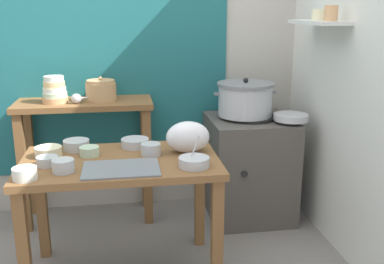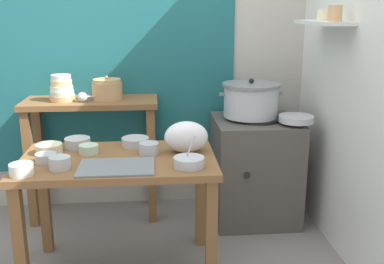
{
  "view_description": "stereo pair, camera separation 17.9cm",
  "coord_description": "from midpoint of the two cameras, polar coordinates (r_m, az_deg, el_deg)",
  "views": [
    {
      "loc": [
        0.0,
        -2.41,
        1.54
      ],
      "look_at": [
        0.41,
        0.18,
        0.82
      ],
      "focal_mm": 42.35,
      "sensor_mm": 36.0,
      "label": 1
    },
    {
      "loc": [
        0.18,
        -2.43,
        1.54
      ],
      "look_at": [
        0.41,
        0.18,
        0.82
      ],
      "focal_mm": 42.35,
      "sensor_mm": 36.0,
      "label": 2
    }
  ],
  "objects": [
    {
      "name": "prep_bowl_4",
      "position": [
        2.45,
        -18.03,
        -4.05
      ],
      "size": [
        0.11,
        0.11,
        0.07
      ],
      "color": "#B7BABF",
      "rests_on": "prep_table"
    },
    {
      "name": "wall_right",
      "position": [
        2.94,
        17.92,
        9.98
      ],
      "size": [
        0.3,
        3.2,
        2.6
      ],
      "color": "silver",
      "rests_on": "ground"
    },
    {
      "name": "prep_bowl_3",
      "position": [
        2.41,
        -1.95,
        -3.76
      ],
      "size": [
        0.17,
        0.17,
        0.17
      ],
      "color": "#B7BABF",
      "rests_on": "prep_table"
    },
    {
      "name": "prep_bowl_2",
      "position": [
        2.78,
        -9.09,
        -1.33
      ],
      "size": [
        0.17,
        0.17,
        0.05
      ],
      "color": "#B7BABF",
      "rests_on": "prep_table"
    },
    {
      "name": "plastic_bag",
      "position": [
        2.63,
        -2.55,
        -0.65
      ],
      "size": [
        0.25,
        0.16,
        0.19
      ],
      "primitive_type": "ellipsoid",
      "color": "white",
      "rests_on": "prep_table"
    },
    {
      "name": "prep_bowl_6",
      "position": [
        2.62,
        -7.25,
        -2.14
      ],
      "size": [
        0.11,
        0.11,
        0.07
      ],
      "color": "#B7BABF",
      "rests_on": "prep_table"
    },
    {
      "name": "back_shelf_table",
      "position": [
        3.38,
        -14.76,
        0.09
      ],
      "size": [
        0.96,
        0.4,
        0.9
      ],
      "color": "brown",
      "rests_on": "ground"
    },
    {
      "name": "prep_bowl_1",
      "position": [
        2.58,
        -19.76,
        -3.44
      ],
      "size": [
        0.12,
        0.12,
        0.05
      ],
      "color": "#B7BABF",
      "rests_on": "prep_table"
    },
    {
      "name": "prep_bowl_8",
      "position": [
        2.41,
        -22.42,
        -4.83
      ],
      "size": [
        0.12,
        0.12,
        0.06
      ],
      "color": "silver",
      "rests_on": "prep_table"
    },
    {
      "name": "clay_pot",
      "position": [
        3.3,
        -12.98,
        5.1
      ],
      "size": [
        0.22,
        0.22,
        0.17
      ],
      "color": "tan",
      "rests_on": "back_shelf_table"
    },
    {
      "name": "wall_back",
      "position": [
        3.52,
        -9.13,
        11.32
      ],
      "size": [
        4.4,
        0.12,
        2.6
      ],
      "color": "#B2ADA3",
      "rests_on": "ground"
    },
    {
      "name": "prep_table",
      "position": [
        2.62,
        -10.94,
        -5.71
      ],
      "size": [
        1.1,
        0.66,
        0.72
      ],
      "color": "brown",
      "rests_on": "ground"
    },
    {
      "name": "steamer_pot",
      "position": [
        3.3,
        5.12,
        4.15
      ],
      "size": [
        0.46,
        0.41,
        0.28
      ],
      "color": "#B7BABF",
      "rests_on": "stove_block"
    },
    {
      "name": "serving_tray",
      "position": [
        2.42,
        -11.11,
        -4.58
      ],
      "size": [
        0.4,
        0.28,
        0.01
      ],
      "primitive_type": "cube",
      "color": "slate",
      "rests_on": "prep_table"
    },
    {
      "name": "wide_pan",
      "position": [
        3.22,
        10.75,
        1.84
      ],
      "size": [
        0.24,
        0.24,
        0.04
      ],
      "primitive_type": "cylinder",
      "color": "#B7BABF",
      "rests_on": "stove_block"
    },
    {
      "name": "stove_block",
      "position": [
        3.42,
        5.64,
        -4.45
      ],
      "size": [
        0.6,
        0.61,
        0.78
      ],
      "color": "#4C4742",
      "rests_on": "ground"
    },
    {
      "name": "prep_bowl_7",
      "position": [
        2.8,
        -16.21,
        -1.56
      ],
      "size": [
        0.15,
        0.15,
        0.06
      ],
      "color": "#B7BABF",
      "rests_on": "prep_table"
    },
    {
      "name": "ladle",
      "position": [
        3.25,
        -15.76,
        4.08
      ],
      "size": [
        0.27,
        0.1,
        0.07
      ],
      "color": "#B7BABF",
      "rests_on": "back_shelf_table"
    },
    {
      "name": "prep_bowl_0",
      "position": [
        2.73,
        -19.53,
        -2.32
      ],
      "size": [
        0.15,
        0.15,
        0.06
      ],
      "color": "beige",
      "rests_on": "prep_table"
    },
    {
      "name": "prep_bowl_5",
      "position": [
        2.68,
        -14.76,
        -2.33
      ],
      "size": [
        0.11,
        0.11,
        0.05
      ],
      "color": "#B7D1AD",
      "rests_on": "prep_table"
    },
    {
      "name": "bowl_stack_enamel",
      "position": [
        3.32,
        -18.47,
        4.93
      ],
      "size": [
        0.18,
        0.18,
        0.19
      ],
      "color": "tan",
      "rests_on": "back_shelf_table"
    }
  ]
}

